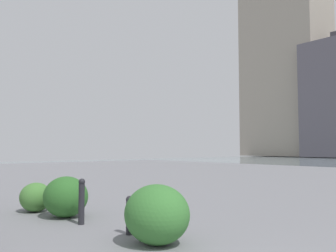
% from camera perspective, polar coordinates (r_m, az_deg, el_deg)
% --- Properties ---
extents(building_highrise, '(16.94, 10.60, 40.35)m').
position_cam_1_polar(building_highrise, '(80.58, 18.69, 9.10)').
color(building_highrise, '#9E9384').
rests_on(building_highrise, ground).
extents(bollard_near, '(0.13, 0.13, 0.67)m').
position_cam_1_polar(bollard_near, '(6.29, -6.33, -14.16)').
color(bollard_near, '#232328').
rests_on(bollard_near, ground).
extents(bollard_mid, '(0.13, 0.13, 0.90)m').
position_cam_1_polar(bollard_mid, '(7.24, -13.98, -11.75)').
color(bollard_mid, '#232328').
rests_on(bollard_mid, ground).
extents(shrub_low, '(1.09, 0.99, 0.93)m').
position_cam_1_polar(shrub_low, '(5.62, -1.83, -14.25)').
color(shrub_low, '#387533').
rests_on(shrub_low, ground).
extents(shrub_round, '(1.04, 0.94, 0.88)m').
position_cam_1_polar(shrub_round, '(8.07, -16.40, -11.05)').
color(shrub_round, '#2D6628').
rests_on(shrub_round, ground).
extents(shrub_wide, '(0.80, 0.72, 0.68)m').
position_cam_1_polar(shrub_wide, '(8.99, -20.85, -10.84)').
color(shrub_wide, '#477F38').
rests_on(shrub_wide, ground).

